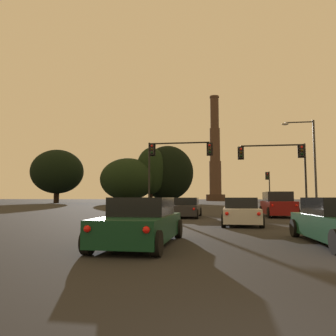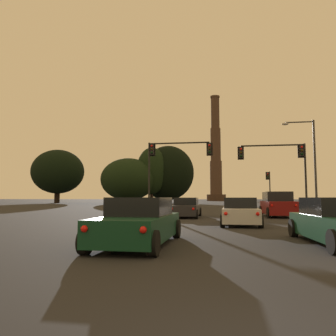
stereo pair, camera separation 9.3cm
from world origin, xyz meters
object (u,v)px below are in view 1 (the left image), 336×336
at_px(sedan_center_lane_second, 241,212).
at_px(suv_right_lane_front, 278,205).
at_px(traffic_light_overhead_left, 169,158).
at_px(street_lamp, 310,156).
at_px(sedan_left_lane_front, 187,208).
at_px(smokestack, 215,159).
at_px(sedan_left_lane_third, 141,222).
at_px(traffic_light_overhead_right, 282,160).
at_px(traffic_light_far_right, 269,184).

bearing_deg(sedan_center_lane_second, suv_right_lane_front, 68.88).
height_order(traffic_light_overhead_left, street_lamp, street_lamp).
distance_m(sedan_left_lane_front, traffic_light_overhead_left, 8.44).
bearing_deg(smokestack, traffic_light_overhead_left, -91.59).
height_order(suv_right_lane_front, sedan_left_lane_third, suv_right_lane_front).
bearing_deg(sedan_left_lane_front, traffic_light_overhead_right, 40.79).
relative_size(traffic_light_far_right, smokestack, 0.12).
relative_size(suv_right_lane_front, traffic_light_overhead_right, 0.78).
xyz_separation_m(traffic_light_overhead_left, traffic_light_far_right, (12.50, 23.30, -1.50)).
relative_size(suv_right_lane_front, sedan_center_lane_second, 1.04).
xyz_separation_m(sedan_left_lane_third, street_lamp, (10.72, 21.90, 4.60)).
xyz_separation_m(sedan_left_lane_third, sedan_left_lane_front, (-0.01, 14.23, 0.00)).
xyz_separation_m(sedan_left_lane_front, smokestack, (0.87, 120.45, 17.67)).
xyz_separation_m(suv_right_lane_front, sedan_left_lane_front, (-6.69, -1.50, -0.23)).
relative_size(sedan_left_lane_third, traffic_light_overhead_left, 0.70).
bearing_deg(traffic_light_far_right, street_lamp, -88.67).
relative_size(sedan_left_lane_third, traffic_light_overhead_right, 0.75).
relative_size(traffic_light_overhead_right, street_lamp, 0.73).
xyz_separation_m(sedan_left_lane_front, traffic_light_far_right, (10.21, 30.05, 3.01)).
xyz_separation_m(sedan_left_lane_front, traffic_light_overhead_left, (-2.29, 6.75, 4.51)).
bearing_deg(traffic_light_overhead_right, sedan_center_lane_second, -109.53).
relative_size(sedan_center_lane_second, sedan_left_lane_front, 1.01).
height_order(suv_right_lane_front, smokestack, smokestack).
bearing_deg(sedan_center_lane_second, sedan_left_lane_third, -111.81).
height_order(sedan_left_lane_third, street_lamp, street_lamp).
xyz_separation_m(sedan_left_lane_front, street_lamp, (10.73, 7.68, 4.60)).
bearing_deg(traffic_light_overhead_right, traffic_light_overhead_left, -178.68).
bearing_deg(traffic_light_far_right, traffic_light_overhead_left, -118.21).
bearing_deg(sedan_left_lane_third, sedan_left_lane_front, 90.95).
bearing_deg(traffic_light_overhead_left, street_lamp, 4.07).
height_order(sedan_center_lane_second, traffic_light_far_right, traffic_light_far_right).
height_order(sedan_center_lane_second, smokestack, smokestack).
bearing_deg(smokestack, traffic_light_overhead_right, -86.32).
xyz_separation_m(traffic_light_overhead_right, smokestack, (-7.29, 113.46, 13.47)).
bearing_deg(traffic_light_overhead_left, smokestack, 88.41).
height_order(sedan_center_lane_second, sedan_left_lane_front, same).
bearing_deg(smokestack, sedan_left_lane_front, -90.41).
bearing_deg(smokestack, street_lamp, -85.00).
distance_m(sedan_left_lane_third, sedan_left_lane_front, 14.23).
relative_size(traffic_light_far_right, street_lamp, 0.65).
bearing_deg(sedan_left_lane_third, smokestack, 90.53).
bearing_deg(traffic_light_overhead_left, sedan_left_lane_front, -71.28).
bearing_deg(sedan_left_lane_third, street_lamp, 64.81).
bearing_deg(street_lamp, smokestack, 95.00).
relative_size(sedan_center_lane_second, traffic_light_far_right, 0.85).
bearing_deg(suv_right_lane_front, smokestack, 92.23).
bearing_deg(traffic_light_overhead_right, traffic_light_far_right, 84.91).
distance_m(sedan_left_lane_third, traffic_light_far_right, 45.54).
bearing_deg(sedan_left_lane_front, sedan_center_lane_second, -60.19).
distance_m(traffic_light_far_right, smokestack, 92.05).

